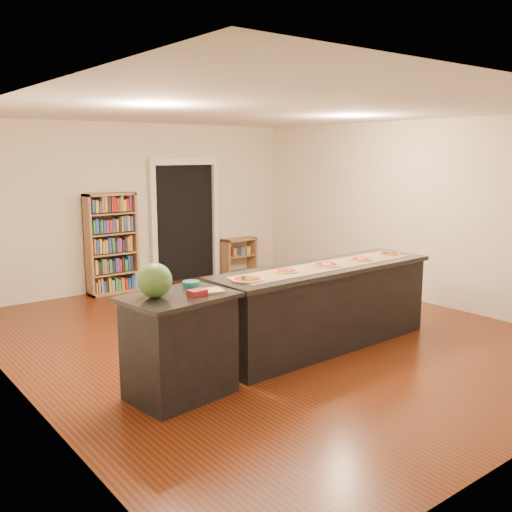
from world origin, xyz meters
TOP-DOWN VIEW (x-y plane):
  - room at (0.00, 0.00)m, footprint 6.00×7.00m
  - doorway at (0.90, 3.46)m, footprint 1.40×0.09m
  - kitchen_island at (0.28, -0.76)m, footprint 3.00×0.81m
  - side_counter at (-1.81, -0.95)m, footprint 1.01×0.74m
  - bookshelf at (-0.60, 3.30)m, footprint 0.83×0.30m
  - low_shelf at (1.99, 3.30)m, footprint 0.68×0.29m
  - waste_bin at (-0.16, 3.24)m, footprint 0.22×0.22m
  - kraft_paper at (0.28, -0.78)m, footprint 2.62×0.54m
  - watermelon at (-2.03, -0.91)m, footprint 0.32×0.32m
  - cutting_board at (-1.55, -1.03)m, footprint 0.35×0.27m
  - package_red at (-1.69, -1.10)m, footprint 0.17×0.13m
  - package_teal at (-1.57, -0.78)m, footprint 0.17×0.17m
  - pizza_a at (-0.92, -0.83)m, footprint 0.34×0.34m
  - pizza_b at (-0.32, -0.76)m, footprint 0.29×0.29m
  - pizza_c at (0.28, -0.78)m, footprint 0.33×0.33m
  - pizza_d at (0.88, -0.79)m, footprint 0.28×0.28m
  - pizza_e at (1.48, -0.73)m, footprint 0.29×0.29m

SIDE VIEW (x-z plane):
  - waste_bin at x=-0.16m, z-range 0.00..0.32m
  - low_shelf at x=1.99m, z-range 0.00..0.68m
  - kitchen_island at x=0.28m, z-range 0.00..0.99m
  - side_counter at x=-1.81m, z-range 0.00..1.00m
  - bookshelf at x=-0.60m, z-range 0.00..1.66m
  - kraft_paper at x=0.28m, z-range 0.99..0.99m
  - pizza_a at x=-0.92m, z-range 0.99..1.01m
  - pizza_b at x=-0.32m, z-range 0.99..1.01m
  - pizza_d at x=0.88m, z-range 0.99..1.01m
  - pizza_e at x=1.48m, z-range 0.99..1.01m
  - pizza_c at x=0.28m, z-range 0.99..1.01m
  - cutting_board at x=-1.55m, z-range 1.00..1.02m
  - package_red at x=-1.69m, z-range 1.00..1.06m
  - package_teal at x=-1.57m, z-range 1.00..1.06m
  - watermelon at x=-2.03m, z-range 1.00..1.32m
  - doorway at x=0.90m, z-range 0.10..2.31m
  - room at x=0.00m, z-range 0.00..2.80m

